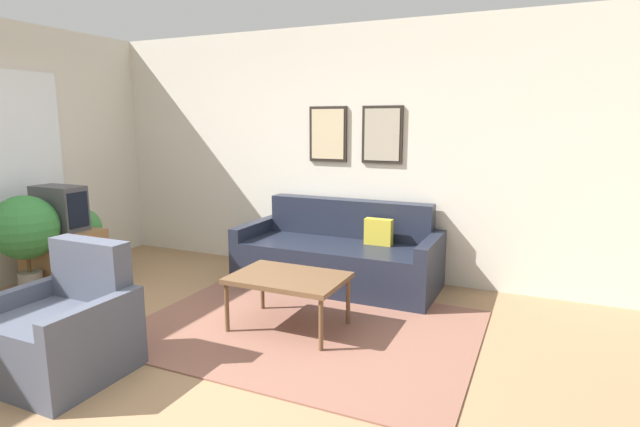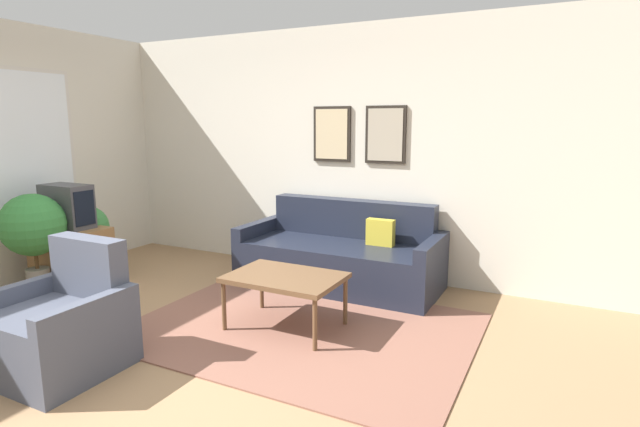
# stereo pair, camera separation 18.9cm
# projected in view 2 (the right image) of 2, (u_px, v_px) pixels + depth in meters

# --- Properties ---
(ground_plane) EXTENTS (16.00, 16.00, 0.00)m
(ground_plane) POSITION_uv_depth(u_px,v_px,m) (123.00, 375.00, 3.37)
(ground_plane) COLOR #997551
(area_rug) EXTENTS (2.73, 2.03, 0.01)m
(area_rug) POSITION_uv_depth(u_px,v_px,m) (301.00, 328.00, 4.12)
(area_rug) COLOR brown
(area_rug) RESTS_ON ground_plane
(wall_back) EXTENTS (8.00, 0.09, 2.70)m
(wall_back) POSITION_uv_depth(u_px,v_px,m) (317.00, 151.00, 5.64)
(wall_back) COLOR beige
(wall_back) RESTS_ON ground_plane
(couch) EXTENTS (2.06, 0.90, 0.86)m
(couch) POSITION_uv_depth(u_px,v_px,m) (341.00, 257.00, 5.19)
(couch) COLOR #1E2333
(couch) RESTS_ON ground_plane
(coffee_table) EXTENTS (0.91, 0.63, 0.46)m
(coffee_table) POSITION_uv_depth(u_px,v_px,m) (285.00, 280.00, 4.06)
(coffee_table) COLOR brown
(coffee_table) RESTS_ON ground_plane
(tv_stand) EXTENTS (0.79, 0.48, 0.59)m
(tv_stand) POSITION_uv_depth(u_px,v_px,m) (72.00, 255.00, 5.27)
(tv_stand) COLOR olive
(tv_stand) RESTS_ON ground_plane
(tv) EXTENTS (0.54, 0.28, 0.45)m
(tv) POSITION_uv_depth(u_px,v_px,m) (67.00, 206.00, 5.17)
(tv) COLOR #424247
(tv) RESTS_ON tv_stand
(armchair) EXTENTS (0.80, 0.76, 0.88)m
(armchair) POSITION_uv_depth(u_px,v_px,m) (61.00, 328.00, 3.42)
(armchair) COLOR #474C5B
(armchair) RESTS_ON ground_plane
(potted_plant_tall) EXTENTS (0.61, 0.61, 1.00)m
(potted_plant_tall) POSITION_uv_depth(u_px,v_px,m) (33.00, 228.00, 4.87)
(potted_plant_tall) COLOR slate
(potted_plant_tall) RESTS_ON ground_plane
(potted_plant_by_window) EXTENTS (0.47, 0.47, 0.78)m
(potted_plant_by_window) POSITION_uv_depth(u_px,v_px,m) (87.00, 230.00, 5.47)
(potted_plant_by_window) COLOR #383D42
(potted_plant_by_window) RESTS_ON ground_plane
(potted_plant_small) EXTENTS (0.45, 0.45, 0.74)m
(potted_plant_small) POSITION_uv_depth(u_px,v_px,m) (87.00, 234.00, 5.47)
(potted_plant_small) COLOR #383D42
(potted_plant_small) RESTS_ON ground_plane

